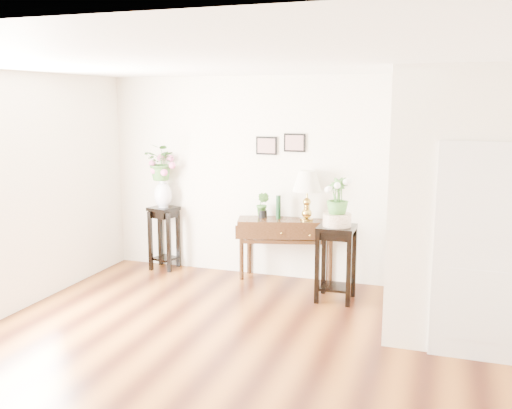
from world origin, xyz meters
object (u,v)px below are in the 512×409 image
at_px(table_lamp, 307,195).
at_px(plant_stand_b, 336,263).
at_px(plant_stand_a, 164,238).
at_px(console_table, 286,250).

height_order(table_lamp, plant_stand_b, table_lamp).
distance_m(plant_stand_a, plant_stand_b, 2.72).
bearing_deg(table_lamp, plant_stand_a, -179.52).
distance_m(table_lamp, plant_stand_a, 2.28).
height_order(plant_stand_a, plant_stand_b, plant_stand_b).
xyz_separation_m(table_lamp, plant_stand_a, (-2.15, -0.02, -0.76)).
bearing_deg(table_lamp, plant_stand_b, -47.24).
distance_m(console_table, plant_stand_a, 1.86).
bearing_deg(plant_stand_a, plant_stand_b, -11.49).
xyz_separation_m(console_table, table_lamp, (0.29, 0.00, 0.78)).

